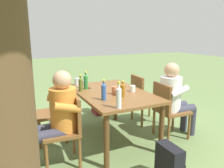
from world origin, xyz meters
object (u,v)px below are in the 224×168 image
object	(u,v)px
bottle_olive	(81,84)
cup_glass	(77,82)
person_in_white_shirt	(57,115)
bottle_green	(86,81)
cup_terracotta	(115,90)
chair_far_right	(55,109)
chair_near_left	(168,108)
bottle_blue	(104,91)
cup_steel	(85,83)
backpack_by_far_side	(170,165)
backpack_by_near_side	(98,103)
dining_table	(112,98)
cup_white	(133,89)
chair_near_right	(143,96)
person_in_plaid_shirt	(174,96)
chair_far_left	(67,126)
table_knife	(85,88)
bottle_amber	(123,90)
bottle_clear	(119,97)

from	to	relation	value
bottle_olive	cup_glass	size ratio (longest dim) A/B	2.15
person_in_white_shirt	bottle_green	world-z (taller)	person_in_white_shirt
cup_glass	cup_terracotta	bearing A→B (deg)	-158.25
chair_far_right	chair_near_left	bearing A→B (deg)	-113.67
bottle_green	bottle_blue	xyz separation A→B (m)	(-0.66, -0.01, -0.00)
person_in_white_shirt	chair_near_left	bearing A→B (deg)	-89.88
cup_steel	backpack_by_far_side	world-z (taller)	cup_steel
person_in_white_shirt	backpack_by_near_side	xyz separation A→B (m)	(1.46, -1.12, -0.43)
dining_table	cup_white	size ratio (longest dim) A/B	15.78
chair_near_right	bottle_blue	world-z (taller)	bottle_blue
person_in_white_shirt	cup_white	distance (m)	1.20
cup_white	backpack_by_near_side	world-z (taller)	cup_white
chair_far_right	bottle_green	size ratio (longest dim) A/B	3.11
backpack_by_far_side	person_in_plaid_shirt	bearing A→B (deg)	-41.89
dining_table	bottle_blue	xyz separation A→B (m)	(-0.32, 0.27, 0.21)
cup_terracotta	bottle_green	bearing A→B (deg)	28.69
chair_near_left	cup_white	size ratio (longest dim) A/B	8.99
person_in_white_shirt	backpack_by_near_side	world-z (taller)	person_in_white_shirt
bottle_blue	bottle_olive	bearing A→B (deg)	12.82
cup_glass	chair_far_right	bearing A→B (deg)	124.43
chair_far_left	bottle_blue	xyz separation A→B (m)	(0.03, -0.51, 0.38)
chair_near_left	chair_near_right	distance (m)	0.69
chair_far_left	cup_terracotta	world-z (taller)	chair_far_left
person_in_white_shirt	cup_steel	distance (m)	1.14
person_in_plaid_shirt	backpack_by_near_side	xyz separation A→B (m)	(1.46, 0.66, -0.43)
cup_terracotta	table_knife	size ratio (longest dim) A/B	0.55
bottle_green	cup_glass	bearing A→B (deg)	9.39
bottle_green	person_in_plaid_shirt	bearing A→B (deg)	-120.30
bottle_amber	cup_glass	xyz separation A→B (m)	(0.94, 0.36, -0.04)
bottle_olive	dining_table	bearing A→B (deg)	-121.31
cup_steel	bottle_clear	bearing A→B (deg)	179.10
cup_terracotta	cup_steel	bearing A→B (deg)	16.16
backpack_by_near_side	bottle_olive	bearing A→B (deg)	143.99
chair_near_left	backpack_by_far_side	distance (m)	1.14
table_knife	backpack_by_near_side	size ratio (longest dim) A/B	0.43
dining_table	bottle_olive	world-z (taller)	bottle_olive
chair_near_right	bottle_green	bearing A→B (deg)	90.26
bottle_olive	backpack_by_near_side	world-z (taller)	bottle_olive
cup_glass	backpack_by_near_side	size ratio (longest dim) A/B	0.25
cup_terracotta	bottle_clear	bearing A→B (deg)	158.04
bottle_amber	cup_steel	distance (m)	0.90
person_in_plaid_shirt	bottle_blue	size ratio (longest dim) A/B	4.31
cup_steel	backpack_by_far_side	distance (m)	1.91
backpack_by_near_side	bottle_blue	bearing A→B (deg)	160.66
person_in_white_shirt	person_in_plaid_shirt	world-z (taller)	same
bottle_clear	person_in_white_shirt	bearing A→B (deg)	61.14
person_in_white_shirt	bottle_blue	xyz separation A→B (m)	(0.02, -0.62, 0.21)
bottle_green	chair_near_left	bearing A→B (deg)	-122.65
cup_steel	backpack_by_far_side	bearing A→B (deg)	-169.26
chair_near_left	dining_table	bearing A→B (deg)	66.48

